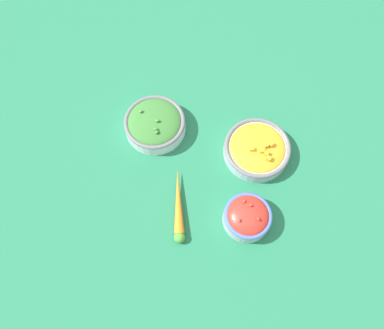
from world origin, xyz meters
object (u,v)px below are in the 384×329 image
at_px(bowl_squash, 257,149).
at_px(loose_carrot, 179,207).
at_px(bowl_broccoli, 155,123).
at_px(bowl_cherry_tomatoes, 247,217).

bearing_deg(bowl_squash, loose_carrot, 34.59).
distance_m(bowl_broccoli, bowl_cherry_tomatoes, 0.36).
bearing_deg(loose_carrot, bowl_broccoli, 13.73).
relative_size(bowl_broccoli, bowl_cherry_tomatoes, 1.40).
distance_m(bowl_broccoli, bowl_squash, 0.29).
height_order(bowl_broccoli, loose_carrot, bowl_broccoli).
distance_m(bowl_squash, bowl_cherry_tomatoes, 0.20).
bearing_deg(bowl_broccoli, loose_carrot, 103.75).
distance_m(bowl_broccoli, loose_carrot, 0.25).
xyz_separation_m(bowl_broccoli, loose_carrot, (-0.06, 0.24, -0.02)).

